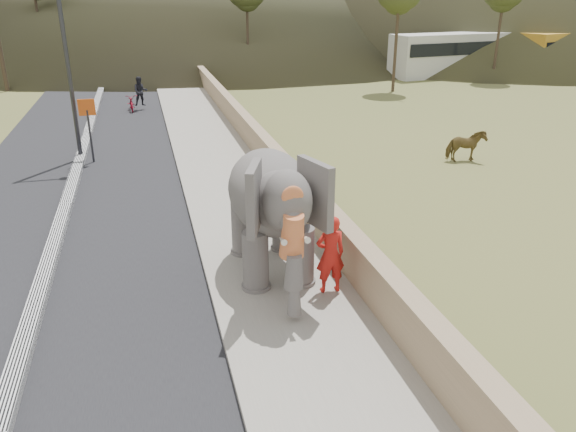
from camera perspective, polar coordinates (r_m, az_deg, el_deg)
The scene contains 14 objects.
ground at distance 9.37m, azimuth 4.93°, elevation -18.48°, with size 160.00×160.00×0.00m, color olive.
road at distance 17.92m, azimuth -21.59°, elevation 0.60°, with size 7.00×120.00×0.03m, color black.
median at distance 17.89m, azimuth -21.63°, elevation 0.88°, with size 0.35×120.00×0.22m, color black.
walkway at distance 17.91m, azimuth -5.63°, elevation 2.28°, with size 3.00×120.00×0.15m, color #9E9687.
parapet at distance 18.06m, azimuth -0.50°, elevation 4.16°, with size 0.30×120.00×1.10m, color tan.
lamppost at distance 22.40m, azimuth -21.12°, elevation 17.51°, with size 1.76×0.36×8.00m.
signboard at distance 22.22m, azimuth -19.63°, elevation 9.20°, with size 0.60×0.08×2.40m.
cow at distance 22.39m, azimuth 17.60°, elevation 6.79°, with size 0.65×1.43×1.21m, color brown.
distant_car at distance 47.23m, azimuth 14.64°, elevation 14.75°, with size 1.70×4.23×1.44m, color #AFAFB6.
bus_white at distance 46.35m, azimuth 16.84°, elevation 15.45°, with size 2.50×11.00×3.10m, color beige.
bus_orange at distance 51.99m, azimuth 27.02°, elevation 14.67°, with size 2.50×11.00×3.10m, color #C78B23.
elephant_and_man at distance 12.39m, azimuth -1.72°, elevation 0.69°, with size 2.31×4.02×2.87m.
motorcyclist at distance 31.97m, azimuth -15.25°, elevation 11.52°, with size 1.27×1.75×1.81m.
trees at distance 35.48m, azimuth -9.09°, elevation 18.40°, with size 48.92×43.30×9.51m.
Camera 1 is at (-2.53, -6.68, 6.06)m, focal length 35.00 mm.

